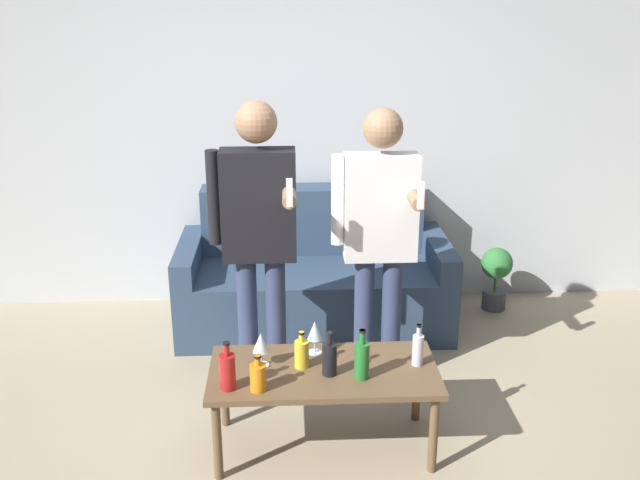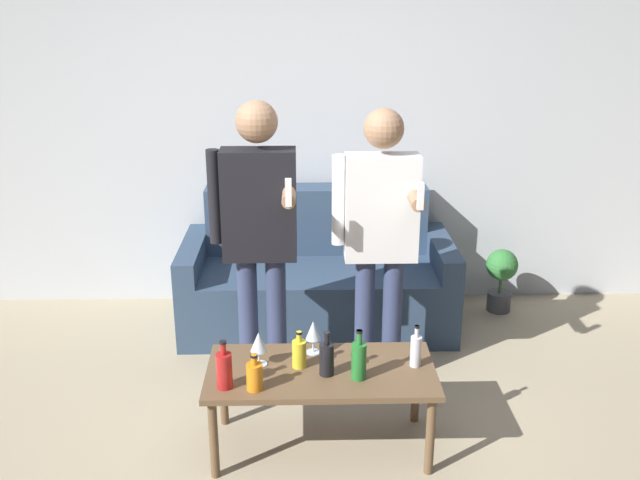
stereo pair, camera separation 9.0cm
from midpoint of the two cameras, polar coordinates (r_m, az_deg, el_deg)
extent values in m
plane|color=tan|center=(3.65, -1.63, -18.00)|extent=(16.00, 16.00, 0.00)
cube|color=silver|center=(5.09, -1.75, 9.59)|extent=(8.00, 0.06, 2.70)
cube|color=#334760|center=(4.83, 0.37, -5.02)|extent=(1.55, 0.60, 0.44)
cube|color=#334760|center=(5.13, 0.23, -0.67)|extent=(1.55, 0.23, 0.92)
cube|color=#334760|center=(4.95, -9.52, -3.60)|extent=(0.14, 0.84, 0.61)
cube|color=#334760|center=(5.00, 10.08, -3.40)|extent=(0.14, 0.84, 0.61)
cube|color=brown|center=(3.58, 0.82, -10.50)|extent=(1.13, 0.55, 0.03)
cylinder|color=brown|center=(3.53, -7.76, -15.49)|extent=(0.04, 0.04, 0.42)
cylinder|color=brown|center=(3.56, 9.55, -15.18)|extent=(0.04, 0.04, 0.42)
cylinder|color=brown|center=(3.90, -7.07, -11.75)|extent=(0.04, 0.04, 0.42)
cylinder|color=brown|center=(3.93, 8.34, -11.51)|extent=(0.04, 0.04, 0.42)
cylinder|color=#B21E1E|center=(3.40, -6.91, -10.36)|extent=(0.08, 0.08, 0.17)
cylinder|color=#B21E1E|center=(3.34, -6.99, -8.56)|extent=(0.03, 0.03, 0.07)
cylinder|color=black|center=(3.33, -7.01, -8.13)|extent=(0.03, 0.03, 0.01)
cylinder|color=black|center=(3.49, 1.28, -9.53)|extent=(0.07, 0.07, 0.16)
cylinder|color=black|center=(3.43, 1.30, -7.88)|extent=(0.03, 0.03, 0.06)
cylinder|color=black|center=(3.42, 1.30, -7.50)|extent=(0.03, 0.03, 0.01)
cylinder|color=yellow|center=(3.56, -0.94, -9.11)|extent=(0.07, 0.07, 0.14)
cylinder|color=yellow|center=(3.51, -0.95, -7.73)|extent=(0.03, 0.03, 0.05)
cylinder|color=black|center=(3.50, -0.95, -7.43)|extent=(0.03, 0.03, 0.01)
cylinder|color=orange|center=(3.38, -4.49, -10.86)|extent=(0.08, 0.08, 0.13)
cylinder|color=orange|center=(3.34, -4.53, -9.52)|extent=(0.03, 0.03, 0.05)
cylinder|color=black|center=(3.33, -4.54, -9.23)|extent=(0.03, 0.03, 0.01)
cylinder|color=silver|center=(3.60, 8.39, -8.81)|extent=(0.06, 0.06, 0.16)
cylinder|color=silver|center=(3.55, 8.47, -7.25)|extent=(0.02, 0.02, 0.06)
cylinder|color=black|center=(3.54, 8.49, -6.89)|extent=(0.02, 0.02, 0.01)
cylinder|color=#23752D|center=(3.46, 3.87, -9.65)|extent=(0.07, 0.07, 0.18)
cylinder|color=#23752D|center=(3.40, 3.92, -7.77)|extent=(0.03, 0.03, 0.07)
cylinder|color=black|center=(3.38, 3.93, -7.33)|extent=(0.03, 0.03, 0.01)
cylinder|color=silver|center=(3.61, -4.16, -9.88)|extent=(0.08, 0.08, 0.01)
cylinder|color=silver|center=(3.60, -4.17, -9.34)|extent=(0.01, 0.01, 0.07)
cone|color=silver|center=(3.56, -4.21, -8.12)|extent=(0.08, 0.08, 0.10)
cylinder|color=silver|center=(3.72, 0.16, -8.96)|extent=(0.07, 0.07, 0.01)
cylinder|color=silver|center=(3.70, 0.16, -8.43)|extent=(0.01, 0.01, 0.07)
cone|color=silver|center=(3.66, 0.16, -7.23)|extent=(0.08, 0.08, 0.10)
cylinder|color=navy|center=(4.13, -5.12, -6.69)|extent=(0.11, 0.11, 0.81)
cylinder|color=navy|center=(4.12, -2.86, -6.69)|extent=(0.11, 0.11, 0.81)
cube|color=black|center=(3.86, -4.24, 2.83)|extent=(0.40, 0.18, 0.61)
sphere|color=#9E7556|center=(3.76, -4.41, 9.42)|extent=(0.22, 0.22, 0.22)
cylinder|color=black|center=(3.87, -7.78, 3.43)|extent=(0.07, 0.07, 0.52)
cylinder|color=#9E7556|center=(3.71, -1.86, 3.61)|extent=(0.07, 0.27, 0.07)
cube|color=white|center=(3.53, -1.89, 3.82)|extent=(0.03, 0.03, 0.14)
cylinder|color=navy|center=(4.17, 4.18, -6.53)|extent=(0.11, 0.11, 0.79)
cylinder|color=navy|center=(4.19, 6.39, -6.49)|extent=(0.11, 0.11, 0.79)
cube|color=white|center=(3.93, 5.60, 2.58)|extent=(0.40, 0.18, 0.59)
sphere|color=#9E7556|center=(3.83, 5.81, 8.86)|extent=(0.22, 0.22, 0.22)
cylinder|color=white|center=(3.90, 2.14, 3.19)|extent=(0.07, 0.07, 0.50)
cylinder|color=#9E7556|center=(3.80, 8.29, 3.29)|extent=(0.07, 0.26, 0.07)
cube|color=white|center=(3.63, 8.75, 3.49)|extent=(0.03, 0.03, 0.14)
cylinder|color=#4C4C51|center=(5.38, 14.57, -4.76)|extent=(0.17, 0.17, 0.14)
cylinder|color=#476B38|center=(5.33, 14.70, -3.41)|extent=(0.02, 0.02, 0.14)
sphere|color=#337A38|center=(5.28, 14.83, -1.94)|extent=(0.23, 0.23, 0.23)
camera|label=1|loc=(0.04, -89.33, 0.24)|focal=40.00mm
camera|label=2|loc=(0.04, 90.67, -0.24)|focal=40.00mm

